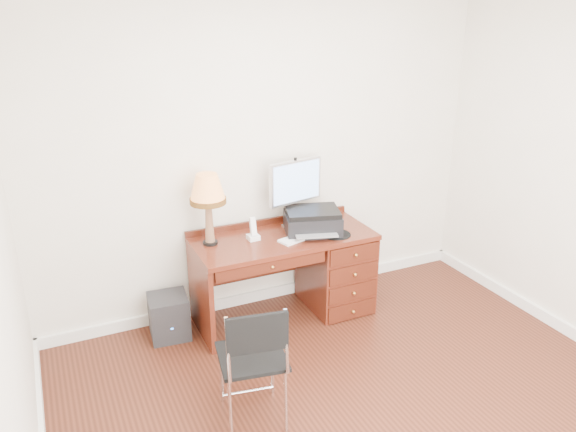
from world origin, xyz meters
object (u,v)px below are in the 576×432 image
phone (253,233)px  chair (255,353)px  printer (312,221)px  leg_lamp (208,193)px  monitor (296,185)px  equipment_box (169,316)px  desk (317,265)px

phone → chair: 1.30m
printer → leg_lamp: bearing=-170.7°
monitor → leg_lamp: 0.79m
monitor → chair: (-0.90, -1.30, -0.59)m
monitor → printer: 0.33m
equipment_box → chair: bearing=-72.5°
equipment_box → monitor: bearing=8.1°
desk → printer: size_ratio=2.79×
monitor → chair: monitor is taller
printer → equipment_box: (-1.24, 0.12, -0.67)m
desk → leg_lamp: (-0.92, 0.10, 0.77)m
desk → leg_lamp: size_ratio=2.57×
monitor → printer: bearing=-78.4°
phone → chair: size_ratio=0.22×
desk → phone: 0.70m
printer → equipment_box: 1.41m
monitor → printer: monitor is taller
leg_lamp → chair: 1.41m
chair → phone: bearing=78.7°
chair → printer: bearing=59.2°
leg_lamp → equipment_box: 1.07m
equipment_box → phone: bearing=0.5°
monitor → phone: bearing=-176.7°
leg_lamp → equipment_box: size_ratio=1.63×
desk → monitor: 0.74m
monitor → printer: (0.07, -0.17, -0.27)m
monitor → phone: (-0.44, -0.12, -0.31)m
leg_lamp → phone: 0.51m
monitor → phone: size_ratio=3.05×
printer → chair: (-0.97, -1.13, -0.32)m
printer → phone: 0.52m
printer → phone: printer is taller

